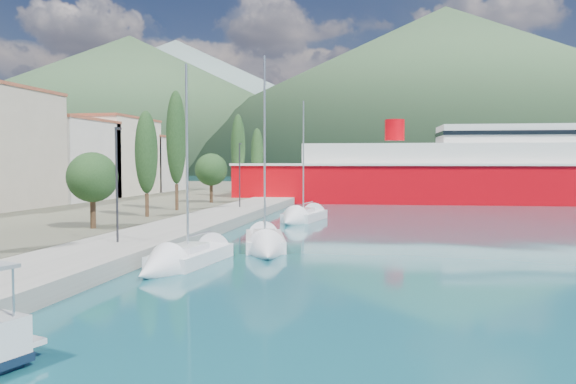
# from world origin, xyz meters

# --- Properties ---
(ground) EXTENTS (1400.00, 1400.00, 0.00)m
(ground) POSITION_xyz_m (0.00, 120.00, 0.00)
(ground) COLOR #154F59
(quay) EXTENTS (5.00, 88.00, 0.80)m
(quay) POSITION_xyz_m (-9.00, 26.00, 0.40)
(quay) COLOR gray
(quay) RESTS_ON ground
(hills_far) EXTENTS (1480.00, 900.00, 180.00)m
(hills_far) POSITION_xyz_m (138.59, 618.73, 77.39)
(hills_far) COLOR slate
(hills_far) RESTS_ON ground
(hills_near) EXTENTS (1010.00, 520.00, 115.00)m
(hills_near) POSITION_xyz_m (98.04, 372.50, 49.18)
(hills_near) COLOR #355132
(hills_near) RESTS_ON ground
(town_buildings) EXTENTS (9.20, 69.20, 11.30)m
(town_buildings) POSITION_xyz_m (-32.00, 36.91, 5.57)
(town_buildings) COLOR beige
(town_buildings) RESTS_ON land_strip
(tree_row) EXTENTS (3.47, 65.19, 10.79)m
(tree_row) POSITION_xyz_m (-14.01, 32.46, 5.65)
(tree_row) COLOR #47301E
(tree_row) RESTS_ON land_strip
(lamp_posts) EXTENTS (0.15, 45.59, 6.06)m
(lamp_posts) POSITION_xyz_m (-9.00, 13.99, 4.08)
(lamp_posts) COLOR #2D2D33
(lamp_posts) RESTS_ON quay
(sailboat_near) EXTENTS (3.10, 7.63, 10.65)m
(sailboat_near) POSITION_xyz_m (-4.79, 10.39, 0.29)
(sailboat_near) COLOR silver
(sailboat_near) RESTS_ON ground
(sailboat_mid) EXTENTS (4.28, 8.66, 12.06)m
(sailboat_mid) POSITION_xyz_m (-1.70, 16.24, 0.30)
(sailboat_mid) COLOR silver
(sailboat_mid) RESTS_ON ground
(sailboat_far) EXTENTS (3.71, 7.93, 11.21)m
(sailboat_far) POSITION_xyz_m (-2.58, 31.86, 0.31)
(sailboat_far) COLOR silver
(sailboat_far) RESTS_ON ground
(ferry) EXTENTS (56.32, 15.40, 11.06)m
(ferry) POSITION_xyz_m (13.21, 59.48, 3.36)
(ferry) COLOR #C7020B
(ferry) RESTS_ON ground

